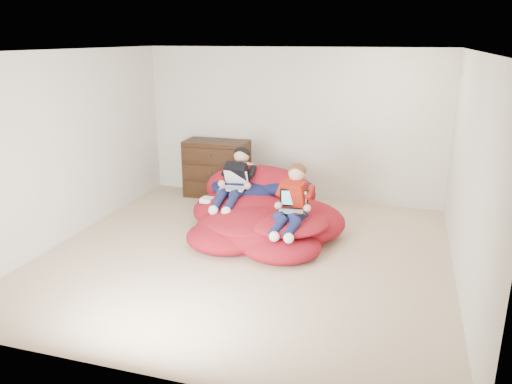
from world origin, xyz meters
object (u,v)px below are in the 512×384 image
object	(u,v)px
laptop_black	(292,205)
laptop_white	(234,183)
younger_boy	(293,199)
beanbag_pile	(262,214)
dresser	(217,169)
older_boy	(236,178)

from	to	relation	value
laptop_black	laptop_white	bearing A→B (deg)	150.89
younger_boy	laptop_black	distance (m)	0.08
beanbag_pile	laptop_black	distance (m)	0.75
beanbag_pile	dresser	bearing A→B (deg)	130.99
dresser	younger_boy	xyz separation A→B (m)	(1.74, -1.79, 0.17)
dresser	younger_boy	distance (m)	2.50
beanbag_pile	laptop_white	distance (m)	0.60
beanbag_pile	laptop_white	world-z (taller)	laptop_white
laptop_white	laptop_black	size ratio (longest dim) A/B	0.94
beanbag_pile	laptop_black	size ratio (longest dim) A/B	5.68
older_boy	dresser	bearing A→B (deg)	122.46
older_boy	laptop_black	distance (m)	1.17
dresser	laptop_white	size ratio (longest dim) A/B	2.88
younger_boy	laptop_white	world-z (taller)	younger_boy
older_boy	laptop_white	world-z (taller)	older_boy
beanbag_pile	older_boy	distance (m)	0.66
laptop_white	beanbag_pile	bearing A→B (deg)	-16.25
younger_boy	laptop_black	xyz separation A→B (m)	(-0.00, -0.02, -0.08)
older_boy	younger_boy	world-z (taller)	older_boy
dresser	beanbag_pile	xyz separation A→B (m)	(1.21, -1.39, -0.23)
older_boy	younger_boy	size ratio (longest dim) A/B	1.16
dresser	younger_boy	world-z (taller)	younger_boy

